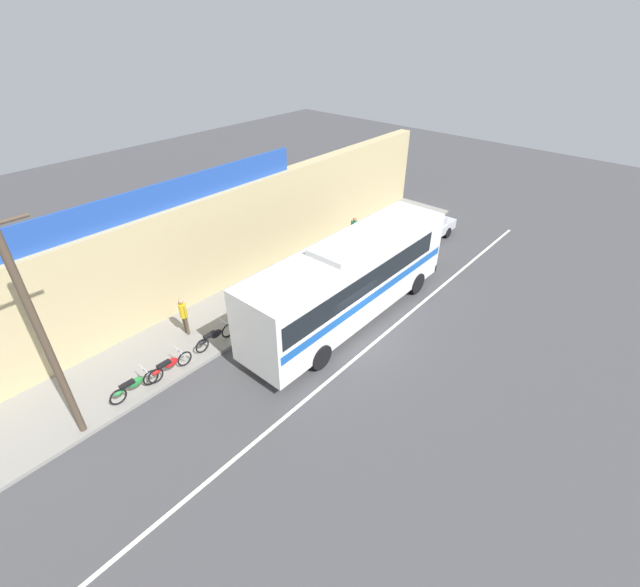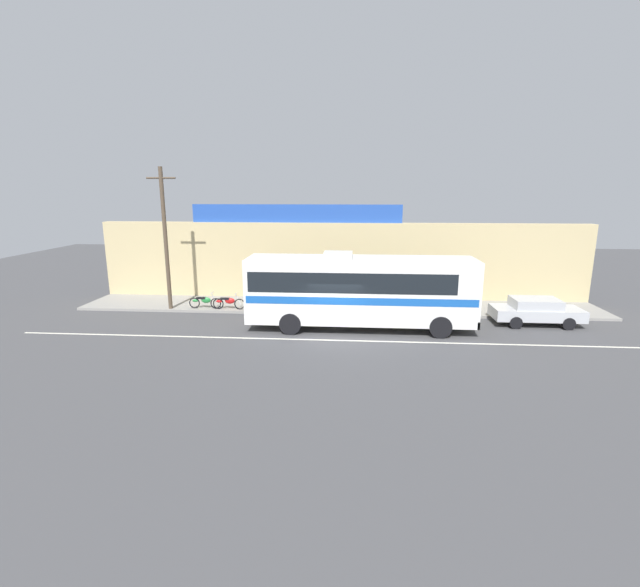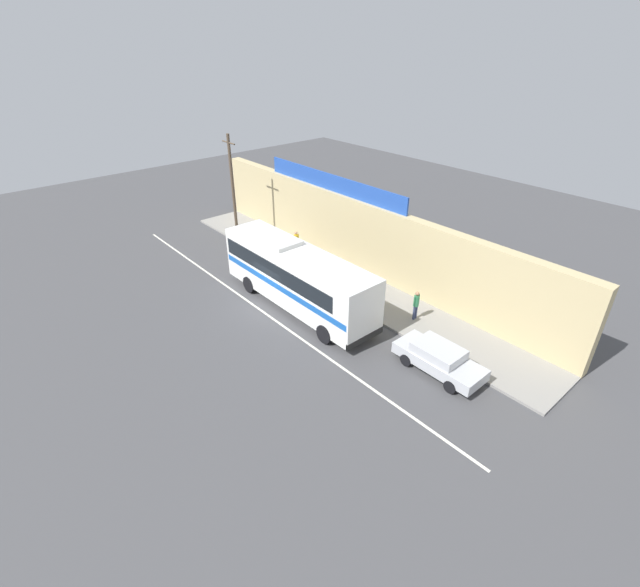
% 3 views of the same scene
% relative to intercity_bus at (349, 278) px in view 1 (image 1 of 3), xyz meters
% --- Properties ---
extents(ground_plane, '(70.00, 70.00, 0.00)m').
position_rel_intercity_bus_xyz_m(ground_plane, '(-1.10, -1.14, -2.07)').
color(ground_plane, '#444447').
extents(sidewalk_slab, '(30.00, 3.60, 0.14)m').
position_rel_intercity_bus_xyz_m(sidewalk_slab, '(-1.10, 4.06, -2.00)').
color(sidewalk_slab, gray).
rests_on(sidewalk_slab, ground_plane).
extents(storefront_facade, '(30.00, 0.70, 4.80)m').
position_rel_intercity_bus_xyz_m(storefront_facade, '(-1.10, 6.21, 0.33)').
color(storefront_facade, tan).
rests_on(storefront_facade, ground_plane).
extents(storefront_billboard, '(12.96, 0.12, 1.10)m').
position_rel_intercity_bus_xyz_m(storefront_billboard, '(-3.85, 6.21, 3.28)').
color(storefront_billboard, '#234CAD').
rests_on(storefront_billboard, storefront_facade).
extents(road_center_stripe, '(30.00, 0.14, 0.01)m').
position_rel_intercity_bus_xyz_m(road_center_stripe, '(-1.10, -1.94, -2.06)').
color(road_center_stripe, silver).
rests_on(road_center_stripe, ground_plane).
extents(intercity_bus, '(11.04, 2.69, 3.78)m').
position_rel_intercity_bus_xyz_m(intercity_bus, '(0.00, 0.00, 0.00)').
color(intercity_bus, white).
rests_on(intercity_bus, ground_plane).
extents(parked_car, '(4.38, 1.83, 1.37)m').
position_rel_intercity_bus_xyz_m(parked_car, '(9.08, 1.35, -1.33)').
color(parked_car, '#B7BABF').
rests_on(parked_car, ground_plane).
extents(utility_pole, '(1.60, 0.22, 7.84)m').
position_rel_intercity_bus_xyz_m(utility_pole, '(-10.66, 2.57, 2.13)').
color(utility_pole, brown).
rests_on(utility_pole, sidewalk_slab).
extents(motorcycle_black, '(1.89, 0.56, 0.94)m').
position_rel_intercity_bus_xyz_m(motorcycle_black, '(-5.16, 2.79, -1.50)').
color(motorcycle_black, black).
rests_on(motorcycle_black, sidewalk_slab).
extents(motorcycle_green, '(1.85, 0.56, 0.94)m').
position_rel_intercity_bus_xyz_m(motorcycle_green, '(-7.31, 2.66, -1.50)').
color(motorcycle_green, black).
rests_on(motorcycle_green, sidewalk_slab).
extents(motorcycle_blue, '(1.86, 0.56, 0.94)m').
position_rel_intercity_bus_xyz_m(motorcycle_blue, '(-8.71, 2.72, -1.50)').
color(motorcycle_blue, black).
rests_on(motorcycle_blue, sidewalk_slab).
extents(pedestrian_by_curb, '(0.30, 0.48, 1.73)m').
position_rel_intercity_bus_xyz_m(pedestrian_by_curb, '(5.59, 3.96, -0.91)').
color(pedestrian_by_curb, navy).
rests_on(pedestrian_by_curb, sidewalk_slab).
extents(pedestrian_far_right, '(0.30, 0.48, 1.73)m').
position_rel_intercity_bus_xyz_m(pedestrian_far_right, '(-5.47, 4.29, -0.91)').
color(pedestrian_far_right, brown).
rests_on(pedestrian_far_right, sidewalk_slab).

